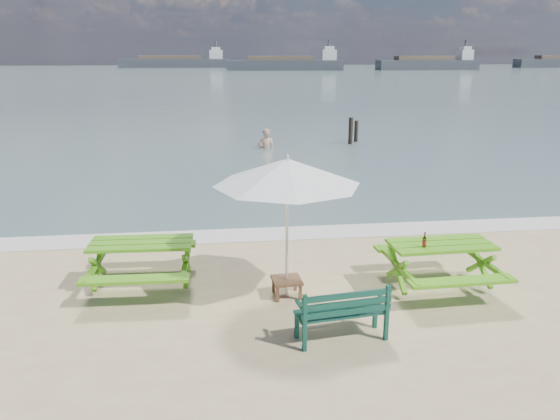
{
  "coord_description": "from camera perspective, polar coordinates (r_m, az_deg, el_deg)",
  "views": [
    {
      "loc": [
        -1.45,
        -6.41,
        3.75
      ],
      "look_at": [
        -0.29,
        3.0,
        1.0
      ],
      "focal_mm": 35.0,
      "sensor_mm": 36.0,
      "label": 1
    }
  ],
  "objects": [
    {
      "name": "sea",
      "position": [
        91.5,
        -6.31,
        13.72
      ],
      "size": [
        300.0,
        300.0,
        0.0
      ],
      "primitive_type": "plane",
      "color": "slate",
      "rests_on": "ground"
    },
    {
      "name": "foam_strip",
      "position": [
        11.72,
        0.45,
        -2.46
      ],
      "size": [
        22.0,
        0.9,
        0.01
      ],
      "primitive_type": "cube",
      "color": "silver",
      "rests_on": "ground"
    },
    {
      "name": "picnic_table_left",
      "position": [
        9.3,
        -14.16,
        -5.6
      ],
      "size": [
        1.71,
        1.88,
        0.79
      ],
      "color": "#4D9717",
      "rests_on": "ground"
    },
    {
      "name": "picnic_table_right",
      "position": [
        9.32,
        16.32,
        -5.7
      ],
      "size": [
        1.71,
        1.89,
        0.79
      ],
      "color": "#53A318",
      "rests_on": "ground"
    },
    {
      "name": "park_bench",
      "position": [
        7.56,
        6.41,
        -11.64
      ],
      "size": [
        1.28,
        0.58,
        0.76
      ],
      "color": "#0E3B2F",
      "rests_on": "ground"
    },
    {
      "name": "side_table",
      "position": [
        8.76,
        0.7,
        -8.05
      ],
      "size": [
        0.48,
        0.48,
        0.29
      ],
      "color": "brown",
      "rests_on": "ground"
    },
    {
      "name": "patio_umbrella",
      "position": [
        8.18,
        0.75,
        4.01
      ],
      "size": [
        2.39,
        2.39,
        2.23
      ],
      "color": "silver",
      "rests_on": "ground"
    },
    {
      "name": "beer_bottle",
      "position": [
        8.9,
        14.84,
        -3.26
      ],
      "size": [
        0.06,
        0.06,
        0.25
      ],
      "color": "brown",
      "rests_on": "picnic_table_right"
    },
    {
      "name": "swimmer",
      "position": [
        22.28,
        -1.46,
        6.09
      ],
      "size": [
        0.71,
        0.49,
        1.9
      ],
      "color": "tan",
      "rests_on": "ground"
    },
    {
      "name": "mooring_pilings",
      "position": [
        23.69,
        7.62,
        7.95
      ],
      "size": [
        0.57,
        0.77,
        1.32
      ],
      "color": "black",
      "rests_on": "ground"
    },
    {
      "name": "cargo_ships",
      "position": [
        140.43,
        17.04,
        14.43
      ],
      "size": [
        162.66,
        29.95,
        4.4
      ],
      "color": "#383B42",
      "rests_on": "ground"
    }
  ]
}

